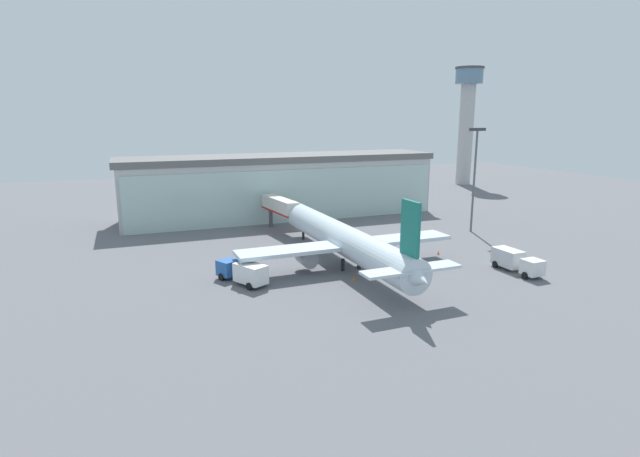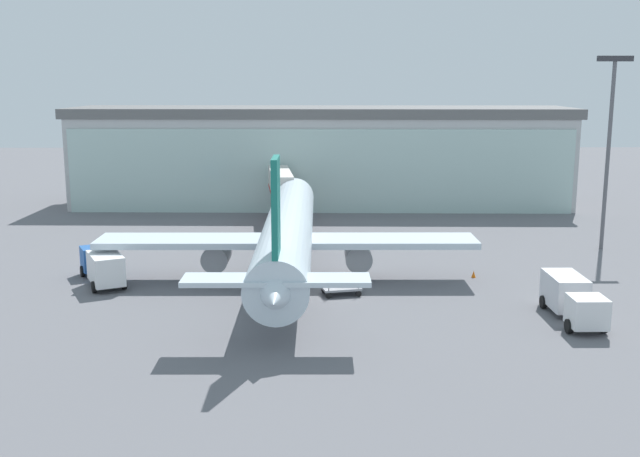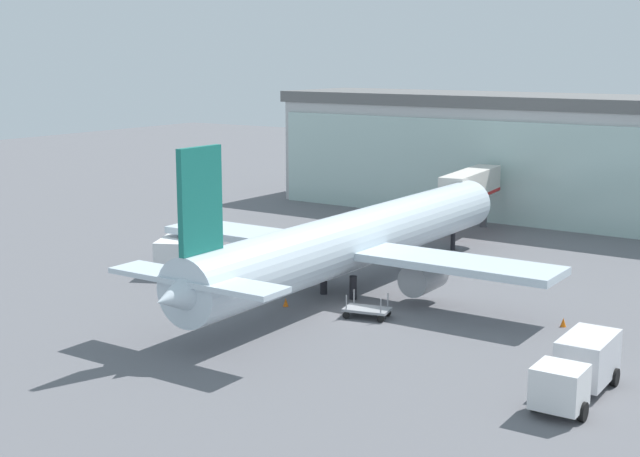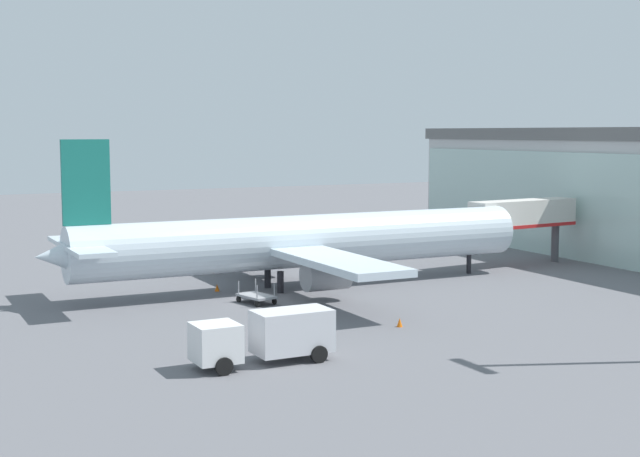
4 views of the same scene
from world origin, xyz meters
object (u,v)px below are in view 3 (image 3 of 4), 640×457
at_px(jet_bridge, 471,186).
at_px(safety_cone_nose, 286,302).
at_px(catering_truck, 181,250).
at_px(fuel_truck, 579,367).
at_px(airplane, 356,240).
at_px(safety_cone_wingtip, 563,322).
at_px(baggage_cart, 367,310).

bearing_deg(jet_bridge, safety_cone_nose, 174.38).
bearing_deg(catering_truck, fuel_truck, -130.99).
relative_size(airplane, safety_cone_wingtip, 71.84).
xyz_separation_m(safety_cone_nose, safety_cone_wingtip, (16.51, 5.63, 0.00)).
xyz_separation_m(jet_bridge, airplane, (1.57, -22.70, -0.92)).
height_order(jet_bridge, safety_cone_nose, jet_bridge).
distance_m(jet_bridge, catering_truck, 28.05).
relative_size(safety_cone_nose, safety_cone_wingtip, 1.00).
bearing_deg(baggage_cart, fuel_truck, -32.83).
bearing_deg(airplane, safety_cone_nose, 166.14).
bearing_deg(airplane, fuel_truck, -119.69).
relative_size(catering_truck, baggage_cart, 2.45).
xyz_separation_m(jet_bridge, safety_cone_wingtip, (16.53, -23.22, -4.17)).
bearing_deg(fuel_truck, catering_truck, -105.44).
bearing_deg(airplane, baggage_cart, -142.15).
distance_m(fuel_truck, baggage_cart, 16.15).
distance_m(catering_truck, safety_cone_wingtip, 29.38).
height_order(catering_truck, safety_cone_nose, catering_truck).
xyz_separation_m(jet_bridge, fuel_truck, (20.78, -33.79, -2.97)).
distance_m(baggage_cart, safety_cone_nose, 5.74).
distance_m(airplane, safety_cone_nose, 7.12).
bearing_deg(fuel_truck, jet_bridge, -148.85).
relative_size(jet_bridge, airplane, 0.28).
distance_m(airplane, baggage_cart, 7.42).
relative_size(catering_truck, fuel_truck, 1.03).
bearing_deg(baggage_cart, safety_cone_wingtip, 12.11).
height_order(catering_truck, safety_cone_wingtip, catering_truck).
relative_size(airplane, baggage_cart, 12.86).
height_order(jet_bridge, airplane, airplane).
bearing_deg(baggage_cart, airplane, 115.47).
bearing_deg(safety_cone_wingtip, catering_truck, -176.92).
relative_size(jet_bridge, baggage_cart, 3.66).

